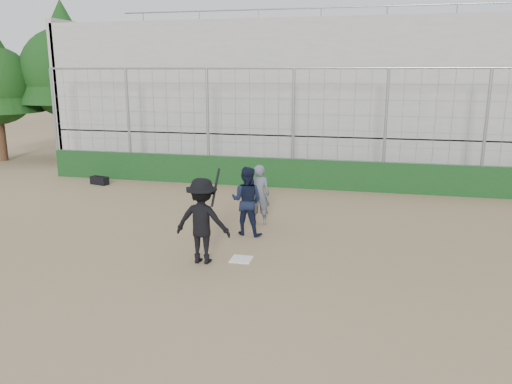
% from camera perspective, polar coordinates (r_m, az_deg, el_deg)
% --- Properties ---
extents(ground, '(90.00, 90.00, 0.00)m').
position_cam_1_polar(ground, '(10.65, -1.69, -7.75)').
color(ground, brown).
rests_on(ground, ground).
extents(home_plate, '(0.44, 0.44, 0.02)m').
position_cam_1_polar(home_plate, '(10.65, -1.69, -7.69)').
color(home_plate, white).
rests_on(home_plate, ground).
extents(backstop, '(18.10, 0.25, 4.04)m').
position_cam_1_polar(backstop, '(17.04, 4.20, 3.66)').
color(backstop, '#113714').
rests_on(backstop, ground).
extents(bleachers, '(20.25, 6.70, 6.98)m').
position_cam_1_polar(bleachers, '(21.72, 6.32, 10.96)').
color(bleachers, '#999999').
rests_on(bleachers, ground).
extents(tree_left, '(4.48, 4.48, 7.00)m').
position_cam_1_polar(tree_left, '(24.65, -21.03, 13.87)').
color(tree_left, '#3B2615').
rests_on(tree_left, ground).
extents(batter_at_plate, '(1.16, 0.77, 1.94)m').
position_cam_1_polar(batter_at_plate, '(10.32, -6.15, -3.28)').
color(batter_at_plate, black).
rests_on(batter_at_plate, ground).
extents(catcher_crouched, '(0.94, 0.80, 1.14)m').
position_cam_1_polar(catcher_crouched, '(12.07, -1.07, -2.32)').
color(catcher_crouched, black).
rests_on(catcher_crouched, ground).
extents(umpire, '(0.66, 0.53, 1.43)m').
position_cam_1_polar(umpire, '(12.86, 0.31, -0.67)').
color(umpire, slate).
rests_on(umpire, ground).
extents(equipment_bag, '(0.71, 0.45, 0.32)m').
position_cam_1_polar(equipment_bag, '(18.48, -17.45, 1.27)').
color(equipment_bag, black).
rests_on(equipment_bag, ground).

